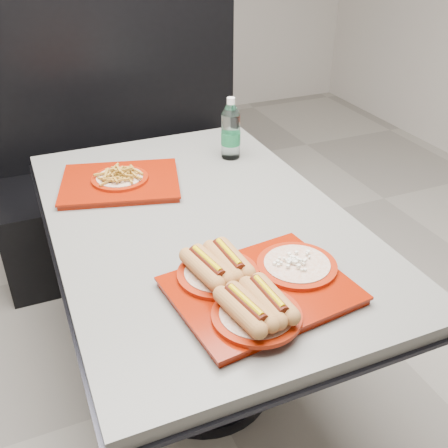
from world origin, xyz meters
name	(u,v)px	position (x,y,z in m)	size (l,w,h in m)	color
ground	(204,382)	(0.00, 0.00, 0.00)	(6.00, 6.00, 0.00)	gray
diner_table	(201,260)	(0.00, 0.00, 0.58)	(0.92, 1.42, 0.75)	black
booth_bench	(127,176)	(0.00, 1.09, 0.40)	(1.30, 0.57, 1.35)	black
tray_near	(254,285)	(-0.01, -0.42, 0.78)	(0.47, 0.40, 0.10)	maroon
tray_far	(120,180)	(-0.18, 0.31, 0.77)	(0.47, 0.41, 0.08)	maroon
water_bottle	(231,132)	(0.28, 0.39, 0.85)	(0.08, 0.08, 0.24)	silver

